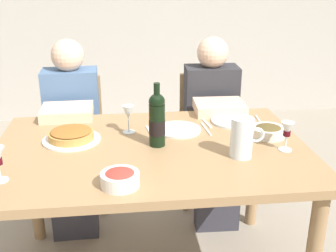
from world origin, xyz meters
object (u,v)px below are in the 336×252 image
Objects in this scene: dinner_plate_right_setting at (233,121)px; chair_left at (76,133)px; water_pitcher at (242,140)px; dining_table at (152,164)px; diner_left at (72,130)px; olive_bowl at (268,131)px; wine_bottle at (157,120)px; baked_tart at (71,135)px; dinner_plate_left_setting at (178,130)px; chair_right at (206,129)px; salad_bowl at (120,178)px; diner_right at (213,125)px; wine_glass_centre at (128,114)px; wine_glass_left_diner at (287,131)px.

dinner_plate_right_setting is 1.13m from chair_left.
water_pitcher is at bearing -100.43° from dinner_plate_right_setting.
dining_table is 1.00m from chair_left.
water_pitcher reaches higher than dining_table.
diner_left reaches higher than chair_left.
olive_bowl is at bearing 150.00° from diner_left.
dinner_plate_right_setting is 0.28× the size of chair_left.
baked_tart is at bearing 166.13° from wine_bottle.
chair_right is at bearing 66.04° from dinner_plate_left_setting.
baked_tart is (-0.42, 0.10, -0.10)m from wine_bottle.
chair_left is at bearing 131.59° from dinner_plate_left_setting.
diner_left is at bearing 124.91° from dining_table.
dinner_plate_left_setting is at bearing 142.30° from diner_left.
diner_right reaches higher than salad_bowl.
water_pitcher is at bearing 135.64° from diner_left.
dinner_plate_left_setting is at bearing 51.14° from dining_table.
wine_glass_centre is at bearing 126.94° from diner_left.
chair_right is (0.90, -0.02, 0.00)m from chair_left.
water_pitcher is 1.26× the size of wine_glass_centre.
wine_glass_left_diner is 0.56m from dinner_plate_left_setting.
water_pitcher is at bearing 88.93° from chair_right.
wine_glass_left_diner is 0.79m from diner_right.
water_pitcher is 1.32× the size of wine_glass_left_diner.
wine_glass_centre is at bearing 39.99° from diner_right.
baked_tart is at bearing 167.18° from wine_glass_left_diner.
dinner_plate_right_setting is (0.32, 0.09, 0.00)m from dinner_plate_left_setting.
chair_right reaches higher than salad_bowl.
diner_left reaches higher than wine_bottle.
wine_bottle is at bearing 65.49° from chair_right.
water_pitcher is at bearing -35.27° from wine_glass_centre.
wine_bottle is 1.09× the size of baked_tart.
salad_bowl is at bearing -134.09° from dinner_plate_right_setting.
chair_right is (0.45, 0.86, -0.17)m from dining_table.
dining_table is at bearing -62.94° from wine_glass_centre.
dining_table is at bearing 170.09° from wine_glass_left_diner.
chair_left is (-0.35, 0.68, -0.37)m from wine_glass_centre.
baked_tart reaches higher than dinner_plate_left_setting.
chair_right is (0.42, 0.84, -0.39)m from wine_bottle.
wine_bottle is at bearing -54.00° from wine_glass_centre.
dining_table is 0.42m from baked_tart.
wine_glass_left_diner is 1.05m from chair_right.
chair_left is (-0.85, 1.03, -0.35)m from water_pitcher.
olive_bowl is at bearing -3.34° from baked_tart.
chair_left reaches higher than dinner_plate_left_setting.
salad_bowl is 0.64× the size of dinner_plate_left_setting.
wine_bottle is 0.27× the size of diner_left.
diner_right is at bearing 55.62° from wine_bottle.
wine_glass_left_diner is at bearing -32.87° from dinner_plate_left_setting.
water_pitcher is (0.37, -0.17, -0.05)m from wine_bottle.
dining_table is at bearing 67.40° from salad_bowl.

